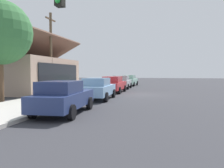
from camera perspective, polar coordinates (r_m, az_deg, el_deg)
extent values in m
plane|color=#38383D|center=(20.50, 6.84, -2.66)|extent=(120.00, 120.00, 0.00)
cube|color=beige|center=(21.77, -8.00, -2.13)|extent=(60.00, 4.20, 0.16)
cube|color=navy|center=(11.30, -11.85, -3.81)|extent=(4.68, 2.00, 0.70)
cube|color=navy|center=(10.82, -12.77, -0.77)|extent=(2.28, 1.66, 0.56)
cylinder|color=black|center=(12.98, -13.16, -4.51)|extent=(0.67, 0.26, 0.66)
cylinder|color=black|center=(12.42, -5.65, -4.79)|extent=(0.67, 0.26, 0.66)
cylinder|color=black|center=(10.44, -19.21, -6.42)|extent=(0.67, 0.26, 0.66)
cylinder|color=black|center=(9.73, -10.05, -6.97)|extent=(0.67, 0.26, 0.66)
cube|color=#8CB7E0|center=(16.86, -3.46, -1.53)|extent=(4.52, 1.91, 0.70)
cube|color=#779CBE|center=(16.39, -3.86, 0.54)|extent=(2.19, 1.63, 0.56)
cylinder|color=black|center=(18.46, -5.07, -2.24)|extent=(0.67, 0.24, 0.66)
cylinder|color=black|center=(18.05, 0.39, -2.35)|extent=(0.67, 0.24, 0.66)
cylinder|color=black|center=(15.82, -7.85, -3.13)|extent=(0.67, 0.24, 0.66)
cylinder|color=black|center=(15.34, -1.51, -3.29)|extent=(0.67, 0.24, 0.66)
cube|color=red|center=(22.39, 0.41, -0.42)|extent=(4.63, 1.77, 0.70)
cube|color=#A9272B|center=(21.91, 0.15, 1.16)|extent=(2.23, 1.54, 0.56)
cylinder|color=black|center=(24.00, -0.84, -1.03)|extent=(0.66, 0.23, 0.66)
cylinder|color=black|center=(23.65, 3.21, -1.09)|extent=(0.66, 0.23, 0.66)
cylinder|color=black|center=(21.24, -2.70, -1.55)|extent=(0.66, 0.23, 0.66)
cylinder|color=black|center=(20.84, 1.85, -1.63)|extent=(0.66, 0.23, 0.66)
cube|color=silver|center=(27.91, 2.45, 0.25)|extent=(4.46, 1.95, 0.70)
cube|color=#A0A2A6|center=(27.45, 2.31, 1.52)|extent=(2.15, 1.69, 0.56)
cylinder|color=black|center=(29.44, 1.06, -0.29)|extent=(0.66, 0.23, 0.66)
cylinder|color=black|center=(29.15, 4.70, -0.33)|extent=(0.66, 0.23, 0.66)
cylinder|color=black|center=(26.75, 0.00, -0.62)|extent=(0.66, 0.23, 0.66)
cylinder|color=black|center=(26.44, 3.99, -0.66)|extent=(0.66, 0.23, 0.66)
cube|color=#9ED1BC|center=(33.75, 4.43, 0.71)|extent=(4.90, 1.96, 0.70)
cube|color=#86B1A0|center=(33.26, 4.28, 1.77)|extent=(2.38, 1.64, 0.56)
cylinder|color=black|center=(35.40, 3.47, 0.26)|extent=(0.67, 0.25, 0.66)
cylinder|color=black|center=(35.09, 6.28, 0.22)|extent=(0.67, 0.25, 0.66)
cylinder|color=black|center=(32.48, 2.42, 0.02)|extent=(0.67, 0.25, 0.66)
cylinder|color=black|center=(32.14, 5.47, -0.03)|extent=(0.67, 0.25, 0.66)
cube|color=tan|center=(25.52, -20.79, 2.09)|extent=(10.53, 7.82, 3.40)
cube|color=black|center=(23.58, -12.74, 2.57)|extent=(8.42, 0.08, 1.90)
cube|color=brown|center=(24.62, -17.06, 8.52)|extent=(11.13, 4.21, 2.34)
cube|color=brown|center=(26.76, -24.43, 7.93)|extent=(11.13, 4.21, 2.34)
cylinder|color=brown|center=(17.12, -26.12, 1.76)|extent=(0.44, 0.44, 3.46)
sphere|color=green|center=(7.25, -13.43, 19.64)|extent=(0.16, 0.16, 0.16)
cylinder|color=brown|center=(22.24, -14.98, 7.38)|extent=(0.24, 0.24, 7.50)
cube|color=brown|center=(22.70, -15.09, 15.33)|extent=(1.80, 0.12, 0.12)
cylinder|color=red|center=(24.06, -2.47, -0.77)|extent=(0.22, 0.22, 0.55)
sphere|color=red|center=(24.04, -2.47, 0.05)|extent=(0.18, 0.18, 0.18)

